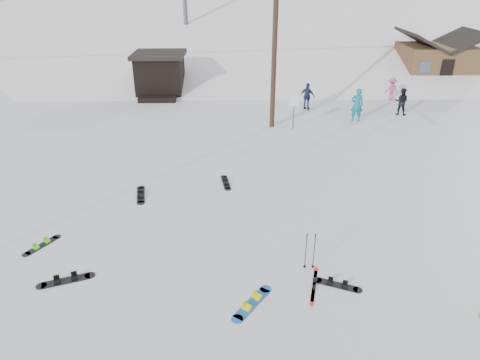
{
  "coord_description": "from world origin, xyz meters",
  "views": [
    {
      "loc": [
        -0.13,
        -8.17,
        7.7
      ],
      "look_at": [
        0.1,
        4.58,
        1.4
      ],
      "focal_mm": 32.0,
      "sensor_mm": 36.0,
      "label": 1
    }
  ],
  "objects_px": {
    "cabin": "(435,62)",
    "utility_pole": "(275,37)",
    "hero_snowboard": "(252,303)",
    "hero_skis": "(314,285)"
  },
  "relations": [
    {
      "from": "utility_pole",
      "to": "hero_skis",
      "type": "distance_m",
      "value": 13.91
    },
    {
      "from": "cabin",
      "to": "utility_pole",
      "type": "bearing_deg",
      "value": -142.44
    },
    {
      "from": "hero_snowboard",
      "to": "hero_skis",
      "type": "height_order",
      "value": "hero_snowboard"
    },
    {
      "from": "hero_skis",
      "to": "cabin",
      "type": "bearing_deg",
      "value": 75.21
    },
    {
      "from": "hero_skis",
      "to": "hero_snowboard",
      "type": "bearing_deg",
      "value": -144.42
    },
    {
      "from": "hero_snowboard",
      "to": "hero_skis",
      "type": "xyz_separation_m",
      "value": [
        1.71,
        0.66,
        -0.01
      ]
    },
    {
      "from": "utility_pole",
      "to": "cabin",
      "type": "height_order",
      "value": "utility_pole"
    },
    {
      "from": "utility_pole",
      "to": "hero_skis",
      "type": "bearing_deg",
      "value": -89.84
    },
    {
      "from": "utility_pole",
      "to": "hero_snowboard",
      "type": "bearing_deg",
      "value": -96.91
    },
    {
      "from": "utility_pole",
      "to": "cabin",
      "type": "relative_size",
      "value": 1.67
    }
  ]
}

